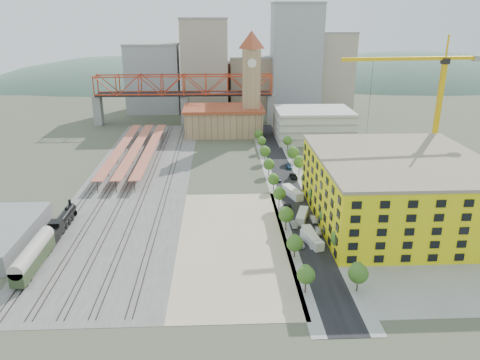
{
  "coord_description": "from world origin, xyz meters",
  "views": [
    {
      "loc": [
        -6.96,
        -138.86,
        55.76
      ],
      "look_at": [
        -1.32,
        -12.07,
        10.0
      ],
      "focal_mm": 35.0,
      "sensor_mm": 36.0,
      "label": 1
    }
  ],
  "objects_px": {
    "coach": "(33,256)",
    "tower_crane": "(431,96)",
    "site_trailer_c": "(302,216)",
    "site_trailer_d": "(292,192)",
    "clock_tower": "(251,74)",
    "site_trailer_a": "(312,240)",
    "site_trailer_b": "(311,237)",
    "locomotive": "(61,224)",
    "construction_building": "(397,189)",
    "car_0": "(301,243)"
  },
  "relations": [
    {
      "from": "locomotive",
      "to": "site_trailer_a",
      "type": "relative_size",
      "value": 2.66
    },
    {
      "from": "locomotive",
      "to": "coach",
      "type": "height_order",
      "value": "coach"
    },
    {
      "from": "clock_tower",
      "to": "tower_crane",
      "type": "height_order",
      "value": "clock_tower"
    },
    {
      "from": "site_trailer_c",
      "to": "car_0",
      "type": "relative_size",
      "value": 2.1
    },
    {
      "from": "site_trailer_a",
      "to": "coach",
      "type": "bearing_deg",
      "value": 171.12
    },
    {
      "from": "tower_crane",
      "to": "car_0",
      "type": "xyz_separation_m",
      "value": [
        -48.38,
        -43.33,
        -29.58
      ]
    },
    {
      "from": "clock_tower",
      "to": "locomotive",
      "type": "relative_size",
      "value": 2.19
    },
    {
      "from": "construction_building",
      "to": "site_trailer_b",
      "type": "distance_m",
      "value": 29.62
    },
    {
      "from": "tower_crane",
      "to": "site_trailer_a",
      "type": "bearing_deg",
      "value": -136.87
    },
    {
      "from": "construction_building",
      "to": "tower_crane",
      "type": "bearing_deg",
      "value": 56.35
    },
    {
      "from": "clock_tower",
      "to": "site_trailer_c",
      "type": "relative_size",
      "value": 5.64
    },
    {
      "from": "site_trailer_a",
      "to": "locomotive",
      "type": "bearing_deg",
      "value": 154.37
    },
    {
      "from": "site_trailer_a",
      "to": "site_trailer_d",
      "type": "bearing_deg",
      "value": 73.37
    },
    {
      "from": "site_trailer_c",
      "to": "site_trailer_a",
      "type": "bearing_deg",
      "value": -72.51
    },
    {
      "from": "coach",
      "to": "tower_crane",
      "type": "height_order",
      "value": "tower_crane"
    },
    {
      "from": "site_trailer_b",
      "to": "car_0",
      "type": "relative_size",
      "value": 2.14
    },
    {
      "from": "site_trailer_a",
      "to": "tower_crane",
      "type": "bearing_deg",
      "value": 26.51
    },
    {
      "from": "site_trailer_a",
      "to": "site_trailer_c",
      "type": "bearing_deg",
      "value": 73.37
    },
    {
      "from": "clock_tower",
      "to": "car_0",
      "type": "bearing_deg",
      "value": -87.49
    },
    {
      "from": "site_trailer_c",
      "to": "site_trailer_d",
      "type": "distance_m",
      "value": 18.11
    },
    {
      "from": "clock_tower",
      "to": "tower_crane",
      "type": "relative_size",
      "value": 1.06
    },
    {
      "from": "site_trailer_b",
      "to": "site_trailer_d",
      "type": "xyz_separation_m",
      "value": [
        0.0,
        31.0,
        0.09
      ]
    },
    {
      "from": "construction_building",
      "to": "site_trailer_a",
      "type": "bearing_deg",
      "value": -152.73
    },
    {
      "from": "site_trailer_d",
      "to": "coach",
      "type": "bearing_deg",
      "value": -166.57
    },
    {
      "from": "construction_building",
      "to": "tower_crane",
      "type": "relative_size",
      "value": 1.03
    },
    {
      "from": "clock_tower",
      "to": "coach",
      "type": "height_order",
      "value": "clock_tower"
    },
    {
      "from": "coach",
      "to": "site_trailer_d",
      "type": "bearing_deg",
      "value": 32.31
    },
    {
      "from": "locomotive",
      "to": "coach",
      "type": "relative_size",
      "value": 1.2
    },
    {
      "from": "locomotive",
      "to": "site_trailer_c",
      "type": "bearing_deg",
      "value": 3.65
    },
    {
      "from": "clock_tower",
      "to": "construction_building",
      "type": "xyz_separation_m",
      "value": [
        34.0,
        -99.99,
        -19.29
      ]
    },
    {
      "from": "construction_building",
      "to": "car_0",
      "type": "xyz_separation_m",
      "value": [
        -29.0,
        -14.22,
        -8.66
      ]
    },
    {
      "from": "site_trailer_b",
      "to": "site_trailer_c",
      "type": "relative_size",
      "value": 1.02
    },
    {
      "from": "site_trailer_a",
      "to": "car_0",
      "type": "height_order",
      "value": "site_trailer_a"
    },
    {
      "from": "locomotive",
      "to": "site_trailer_c",
      "type": "relative_size",
      "value": 2.57
    },
    {
      "from": "tower_crane",
      "to": "site_trailer_c",
      "type": "distance_m",
      "value": 60.67
    },
    {
      "from": "car_0",
      "to": "tower_crane",
      "type": "bearing_deg",
      "value": 43.09
    },
    {
      "from": "site_trailer_b",
      "to": "site_trailer_d",
      "type": "relative_size",
      "value": 0.94
    },
    {
      "from": "tower_crane",
      "to": "site_trailer_c",
      "type": "height_order",
      "value": "tower_crane"
    },
    {
      "from": "site_trailer_c",
      "to": "locomotive",
      "type": "bearing_deg",
      "value": -158.87
    },
    {
      "from": "site_trailer_a",
      "to": "site_trailer_d",
      "type": "distance_m",
      "value": 32.77
    },
    {
      "from": "locomotive",
      "to": "site_trailer_c",
      "type": "height_order",
      "value": "locomotive"
    },
    {
      "from": "coach",
      "to": "tower_crane",
      "type": "relative_size",
      "value": 0.4
    },
    {
      "from": "site_trailer_d",
      "to": "car_0",
      "type": "height_order",
      "value": "site_trailer_d"
    },
    {
      "from": "construction_building",
      "to": "site_trailer_b",
      "type": "xyz_separation_m",
      "value": [
        -26.0,
        -11.63,
        -8.12
      ]
    },
    {
      "from": "site_trailer_b",
      "to": "site_trailer_c",
      "type": "xyz_separation_m",
      "value": [
        0.0,
        12.89,
        -0.02
      ]
    },
    {
      "from": "locomotive",
      "to": "tower_crane",
      "type": "xyz_separation_m",
      "value": [
        111.38,
        32.06,
        28.12
      ]
    },
    {
      "from": "site_trailer_b",
      "to": "construction_building",
      "type": "bearing_deg",
      "value": 18.75
    },
    {
      "from": "clock_tower",
      "to": "coach",
      "type": "xyz_separation_m",
      "value": [
        -58.0,
        -122.37,
        -25.4
      ]
    },
    {
      "from": "construction_building",
      "to": "site_trailer_a",
      "type": "height_order",
      "value": "construction_building"
    },
    {
      "from": "tower_crane",
      "to": "locomotive",
      "type": "bearing_deg",
      "value": -163.94
    }
  ]
}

